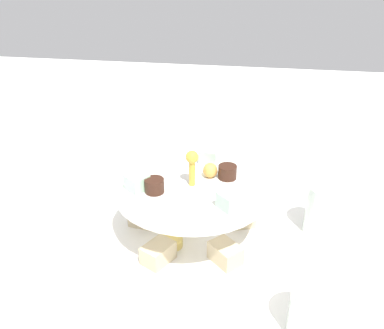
{
  "coord_description": "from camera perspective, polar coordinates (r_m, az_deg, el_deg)",
  "views": [
    {
      "loc": [
        0.56,
        0.1,
        0.43
      ],
      "look_at": [
        0.0,
        0.0,
        0.14
      ],
      "focal_mm": 38.66,
      "sensor_mm": 36.0,
      "label": 1
    }
  ],
  "objects": [
    {
      "name": "butter_knife_left",
      "position": [
        0.96,
        0.75,
        0.76
      ],
      "size": [
        0.02,
        0.17,
        0.0
      ],
      "primitive_type": "cube",
      "rotation": [
        0.0,
        0.0,
        4.69
      ],
      "color": "silver",
      "rests_on": "ground_plane"
    },
    {
      "name": "water_glass_tall_right",
      "position": [
        0.76,
        -18.71,
        -3.24
      ],
      "size": [
        0.07,
        0.07,
        0.13
      ],
      "primitive_type": "cylinder",
      "color": "silver",
      "rests_on": "ground_plane"
    },
    {
      "name": "ground_plane",
      "position": [
        0.71,
        0.0,
        -10.12
      ],
      "size": [
        2.4,
        2.4,
        0.0
      ],
      "primitive_type": "plane",
      "color": "white"
    },
    {
      "name": "tiered_serving_stand",
      "position": [
        0.68,
        -0.01,
        -7.08
      ],
      "size": [
        0.3,
        0.3,
        0.16
      ],
      "color": "white",
      "rests_on": "ground_plane"
    },
    {
      "name": "water_glass_mid_back",
      "position": [
        0.73,
        17.72,
        -5.98
      ],
      "size": [
        0.06,
        0.06,
        0.09
      ],
      "primitive_type": "cylinder",
      "color": "silver",
      "rests_on": "ground_plane"
    },
    {
      "name": "water_glass_short_left",
      "position": [
        0.56,
        16.66,
        -18.84
      ],
      "size": [
        0.06,
        0.06,
        0.08
      ],
      "primitive_type": "cylinder",
      "color": "silver",
      "rests_on": "ground_plane"
    }
  ]
}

